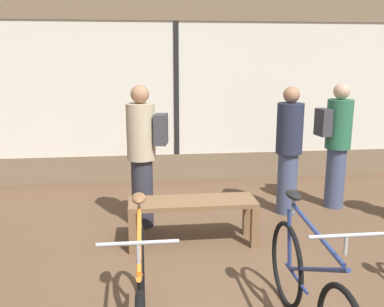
{
  "coord_description": "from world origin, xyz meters",
  "views": [
    {
      "loc": [
        -0.56,
        -3.12,
        2.04
      ],
      "look_at": [
        0.0,
        1.68,
        0.95
      ],
      "focal_mm": 40.0,
      "sensor_mm": 36.0,
      "label": 1
    }
  ],
  "objects_px": {
    "bicycle_left": "(141,299)",
    "display_bench": "(193,208)",
    "customer_near_rack": "(289,148)",
    "customer_mid_floor": "(337,142)",
    "bicycle_right": "(309,290)",
    "customer_by_window": "(143,152)"
  },
  "relations": [
    {
      "from": "bicycle_left",
      "to": "customer_by_window",
      "type": "distance_m",
      "value": 2.38
    },
    {
      "from": "bicycle_left",
      "to": "bicycle_right",
      "type": "relative_size",
      "value": 1.02
    },
    {
      "from": "customer_by_window",
      "to": "display_bench",
      "type": "bearing_deg",
      "value": -47.83
    },
    {
      "from": "customer_by_window",
      "to": "bicycle_right",
      "type": "bearing_deg",
      "value": -63.6
    },
    {
      "from": "customer_by_window",
      "to": "customer_near_rack",
      "type": "bearing_deg",
      "value": 6.94
    },
    {
      "from": "display_bench",
      "to": "customer_mid_floor",
      "type": "height_order",
      "value": "customer_mid_floor"
    },
    {
      "from": "bicycle_right",
      "to": "customer_mid_floor",
      "type": "height_order",
      "value": "customer_mid_floor"
    },
    {
      "from": "bicycle_left",
      "to": "customer_near_rack",
      "type": "height_order",
      "value": "customer_near_rack"
    },
    {
      "from": "bicycle_right",
      "to": "customer_mid_floor",
      "type": "bearing_deg",
      "value": 62.25
    },
    {
      "from": "customer_near_rack",
      "to": "display_bench",
      "type": "bearing_deg",
      "value": -149.08
    },
    {
      "from": "customer_near_rack",
      "to": "customer_mid_floor",
      "type": "height_order",
      "value": "customer_mid_floor"
    },
    {
      "from": "customer_near_rack",
      "to": "customer_mid_floor",
      "type": "bearing_deg",
      "value": 12.23
    },
    {
      "from": "bicycle_left",
      "to": "bicycle_right",
      "type": "height_order",
      "value": "bicycle_left"
    },
    {
      "from": "customer_mid_floor",
      "to": "display_bench",
      "type": "bearing_deg",
      "value": -154.99
    },
    {
      "from": "customer_by_window",
      "to": "customer_mid_floor",
      "type": "bearing_deg",
      "value": 8.42
    },
    {
      "from": "bicycle_left",
      "to": "customer_by_window",
      "type": "xyz_separation_m",
      "value": [
        0.04,
        2.31,
        0.54
      ]
    },
    {
      "from": "bicycle_left",
      "to": "display_bench",
      "type": "bearing_deg",
      "value": 71.84
    },
    {
      "from": "customer_near_rack",
      "to": "customer_mid_floor",
      "type": "xyz_separation_m",
      "value": [
        0.72,
        0.16,
        0.04
      ]
    },
    {
      "from": "bicycle_left",
      "to": "customer_mid_floor",
      "type": "distance_m",
      "value": 3.82
    },
    {
      "from": "bicycle_right",
      "to": "customer_mid_floor",
      "type": "distance_m",
      "value": 3.14
    },
    {
      "from": "customer_near_rack",
      "to": "customer_by_window",
      "type": "xyz_separation_m",
      "value": [
        -1.89,
        -0.23,
        0.05
      ]
    },
    {
      "from": "customer_near_rack",
      "to": "customer_by_window",
      "type": "relative_size",
      "value": 0.97
    }
  ]
}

